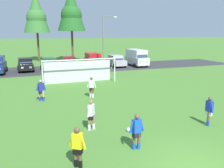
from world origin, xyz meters
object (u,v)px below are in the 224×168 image
Objects in this scene: soccer_goal at (79,70)px; parked_car_slot_center at (69,63)px; street_lamp at (105,43)px; parked_car_slot_right at (116,61)px; referee at (78,148)px; player_midfield_center at (92,87)px; player_defender_far at (41,90)px; player_winger_right at (209,111)px; parked_car_slot_far_right at (136,57)px; parked_car_slot_center_left at (49,64)px; player_striker_near at (91,115)px; parked_car_slot_center_right at (93,60)px; parked_car_slot_left at (25,64)px; player_winger_left at (137,132)px; soccer_ball at (129,130)px.

soccer_goal is 1.72× the size of parked_car_slot_center.
street_lamp is at bearing -46.48° from parked_car_slot_center.
soccer_goal reaches higher than parked_car_slot_right.
parked_car_slot_center reaches higher than referee.
player_midfield_center is at bearing 71.95° from referee.
parked_car_slot_center and parked_car_slot_right have the same top height.
player_defender_far is 1.00× the size of player_winger_right.
parked_car_slot_center_left is at bearing -178.46° from parked_car_slot_far_right.
parked_car_slot_right reaches higher than player_striker_near.
player_midfield_center is 3.84m from player_defender_far.
player_midfield_center is 1.00× the size of player_winger_right.
street_lamp reaches higher than parked_car_slot_right.
parked_car_slot_center_right is at bearing 99.14° from street_lamp.
player_defender_far and player_winger_right have the same top height.
parked_car_slot_center_right is (4.04, 9.10, -0.18)m from soccer_goal.
parked_car_slot_center_right reaches higher than referee.
parked_car_slot_left is 11.12m from street_lamp.
player_winger_right is at bearing -43.59° from player_defender_far.
parked_car_slot_left is 9.29m from parked_car_slot_center_right.
parked_car_slot_far_right is (11.56, 23.94, 0.52)m from player_winger_left.
referee is at bearing -167.88° from player_winger_right.
parked_car_slot_left is 0.99× the size of parked_car_slot_center.
player_defender_far is 0.34× the size of parked_car_slot_far_right.
player_striker_near is at bearing -105.18° from player_midfield_center.
soccer_goal is at bearing 80.95° from player_striker_near.
soccer_goal is 9.00m from parked_car_slot_center_left.
soccer_ball is 0.05× the size of parked_car_slot_far_right.
player_winger_left is at bearing -115.77° from parked_car_slot_far_right.
player_striker_near is 0.38× the size of parked_car_slot_center.
player_defender_far is at bearing 108.57° from player_striker_near.
soccer_ball is 4.66m from player_winger_right.
player_defender_far is 0.38× the size of parked_car_slot_right.
player_striker_near is 22.11m from parked_car_slot_left.
parked_car_slot_center_left is (-0.28, 20.85, 0.05)m from player_striker_near.
player_winger_right is 0.38× the size of parked_car_slot_right.
player_winger_right is at bearing -98.16° from parked_car_slot_right.
parked_car_slot_center is at bearing 83.23° from player_striker_near.
parked_car_slot_center is at bearing 72.79° from player_defender_far.
referee is at bearing -85.53° from player_defender_far.
player_winger_right is 0.23× the size of street_lamp.
parked_car_slot_far_right is at bearing 64.23° from player_winger_left.
soccer_goal is at bearing -93.87° from parked_car_slot_center.
parked_car_slot_center reaches higher than player_winger_right.
soccer_ball is at bearing -92.10° from parked_car_slot_center.
player_winger_left is at bearing -92.96° from parked_car_slot_center.
player_striker_near is 21.92m from parked_car_slot_center.
parked_car_slot_left is (-5.04, 22.80, 0.77)m from soccer_ball.
player_winger_right is at bearing -8.66° from soccer_ball.
parked_car_slot_left is at bearing 156.45° from street_lamp.
parked_car_slot_center_right is at bearing -8.95° from parked_car_slot_center.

